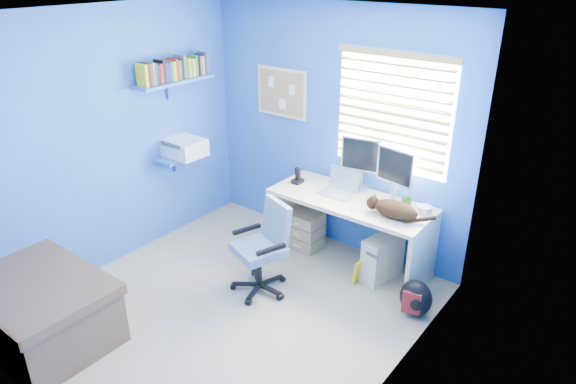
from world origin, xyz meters
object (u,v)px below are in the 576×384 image
Objects in this scene: laptop at (338,184)px; tower_pc at (383,257)px; desk at (349,233)px; office_chair at (263,259)px; cat at (395,210)px.

laptop is 0.73× the size of tower_pc.
office_chair is (-0.41, -0.83, -0.05)m from desk.
laptop is 1.03m from office_chair.
laptop is 0.83m from tower_pc.
tower_pc is at bearing -0.75° from laptop.
office_chair is at bearing -122.66° from tower_pc.
desk is 3.81× the size of cat.
cat is (0.51, -0.09, 0.44)m from desk.
desk is 0.41m from tower_pc.
laptop is 0.38× the size of office_chair.
laptop is 0.79× the size of cat.
office_chair reaches higher than desk.
cat is 0.61m from tower_pc.
tower_pc is at bearing 46.51° from office_chair.
cat is 0.48× the size of office_chair.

